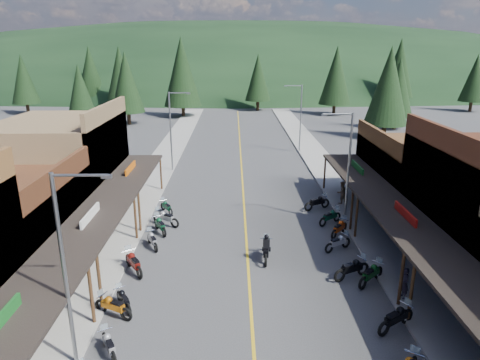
{
  "coord_description": "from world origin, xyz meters",
  "views": [
    {
      "loc": [
        -0.79,
        -20.2,
        12.12
      ],
      "look_at": [
        -0.36,
        9.14,
        3.0
      ],
      "focal_mm": 32.0,
      "sensor_mm": 36.0,
      "label": 1
    }
  ],
  "objects_px": {
    "bike_east_6": "(396,317)",
    "bike_east_9": "(338,242)",
    "pine_2": "(182,72)",
    "rider_on_bike": "(266,249)",
    "bike_west_8": "(134,262)",
    "bike_east_8": "(352,268)",
    "pine_4": "(336,75)",
    "bike_west_6": "(113,305)",
    "streetlight_1": "(172,128)",
    "pine_9": "(398,87)",
    "pine_3": "(258,77)",
    "bike_west_9": "(152,239)",
    "bike_west_5": "(109,344)",
    "bike_east_10": "(339,227)",
    "shop_east_3": "(421,177)",
    "bike_east_12": "(317,202)",
    "shop_west_2": "(0,229)",
    "bike_east_11": "(330,216)",
    "pine_8": "(80,94)",
    "pine_10": "(126,82)",
    "pine_6": "(475,78)",
    "bike_west_12": "(166,206)",
    "streetlight_2": "(347,164)",
    "streetlight_3": "(299,115)",
    "bike_west_7": "(124,299)",
    "pine_1": "(120,72)",
    "pine_11": "(388,86)",
    "bike_west_11": "(166,217)",
    "pedestrian_east_a": "(404,283)",
    "pine_5": "(399,68)",
    "bike_west_10": "(160,225)",
    "bike_east_7": "(371,273)",
    "shop_west_3": "(63,166)",
    "pedestrian_east_b": "(342,192)"
  },
  "relations": [
    {
      "from": "pine_3",
      "to": "bike_east_7",
      "type": "distance_m",
      "value": 66.38
    },
    {
      "from": "pine_4",
      "to": "bike_west_6",
      "type": "bearing_deg",
      "value": -111.28
    },
    {
      "from": "shop_west_2",
      "to": "bike_west_9",
      "type": "relative_size",
      "value": 5.51
    },
    {
      "from": "pine_2",
      "to": "bike_west_7",
      "type": "height_order",
      "value": "pine_2"
    },
    {
      "from": "shop_east_3",
      "to": "bike_east_6",
      "type": "xyz_separation_m",
      "value": [
        -7.35,
        -15.27,
        -1.89
      ]
    },
    {
      "from": "bike_west_8",
      "to": "bike_east_8",
      "type": "bearing_deg",
      "value": -36.71
    },
    {
      "from": "bike_east_8",
      "to": "pedestrian_east_b",
      "type": "bearing_deg",
      "value": 143.35
    },
    {
      "from": "pine_1",
      "to": "streetlight_1",
      "type": "bearing_deg",
      "value": -70.45
    },
    {
      "from": "pine_9",
      "to": "bike_east_9",
      "type": "xyz_separation_m",
      "value": [
        -18.35,
        -41.1,
        -5.8
      ]
    },
    {
      "from": "bike_west_12",
      "to": "bike_west_6",
      "type": "bearing_deg",
      "value": -126.54
    },
    {
      "from": "bike_west_6",
      "to": "rider_on_bike",
      "type": "height_order",
      "value": "rider_on_bike"
    },
    {
      "from": "pine_3",
      "to": "bike_west_9",
      "type": "xyz_separation_m",
      "value": [
        -9.95,
        -61.57,
        -5.92
      ]
    },
    {
      "from": "pine_8",
      "to": "pine_10",
      "type": "bearing_deg",
      "value": 68.2
    },
    {
      "from": "bike_east_6",
      "to": "rider_on_bike",
      "type": "height_order",
      "value": "rider_on_bike"
    },
    {
      "from": "shop_west_2",
      "to": "pine_4",
      "type": "bearing_deg",
      "value": 61.42
    },
    {
      "from": "bike_west_9",
      "to": "bike_east_6",
      "type": "bearing_deg",
      "value": -60.57
    },
    {
      "from": "bike_east_6",
      "to": "bike_east_9",
      "type": "relative_size",
      "value": 1.11
    },
    {
      "from": "bike_west_5",
      "to": "bike_west_8",
      "type": "height_order",
      "value": "bike_west_8"
    },
    {
      "from": "bike_west_8",
      "to": "bike_west_9",
      "type": "distance_m",
      "value": 3.16
    },
    {
      "from": "streetlight_3",
      "to": "bike_west_7",
      "type": "height_order",
      "value": "streetlight_3"
    },
    {
      "from": "pine_6",
      "to": "bike_east_12",
      "type": "bearing_deg",
      "value": -127.24
    },
    {
      "from": "pine_11",
      "to": "bike_west_12",
      "type": "relative_size",
      "value": 6.62
    },
    {
      "from": "bike_west_5",
      "to": "bike_east_10",
      "type": "distance_m",
      "value": 16.75
    },
    {
      "from": "shop_east_3",
      "to": "pine_4",
      "type": "height_order",
      "value": "pine_4"
    },
    {
      "from": "pine_11",
      "to": "bike_west_11",
      "type": "xyz_separation_m",
      "value": [
        -25.64,
        -30.07,
        -6.55
      ]
    },
    {
      "from": "bike_east_9",
      "to": "pine_6",
      "type": "bearing_deg",
      "value": 114.9
    },
    {
      "from": "bike_west_11",
      "to": "bike_east_9",
      "type": "xyz_separation_m",
      "value": [
        11.29,
        -4.03,
        -0.06
      ]
    },
    {
      "from": "pine_3",
      "to": "bike_east_11",
      "type": "distance_m",
      "value": 58.3
    },
    {
      "from": "pine_2",
      "to": "rider_on_bike",
      "type": "height_order",
      "value": "pine_2"
    },
    {
      "from": "pine_6",
      "to": "bike_west_5",
      "type": "distance_m",
      "value": 86.93
    },
    {
      "from": "bike_west_7",
      "to": "pine_2",
      "type": "bearing_deg",
      "value": 60.73
    },
    {
      "from": "pine_1",
      "to": "rider_on_bike",
      "type": "height_order",
      "value": "pine_1"
    },
    {
      "from": "pine_2",
      "to": "bike_west_7",
      "type": "xyz_separation_m",
      "value": [
        3.85,
        -60.16,
        -7.46
      ]
    },
    {
      "from": "bike_east_6",
      "to": "bike_east_12",
      "type": "xyz_separation_m",
      "value": [
        -0.73,
        14.91,
        -0.01
      ]
    },
    {
      "from": "pine_6",
      "to": "bike_east_11",
      "type": "height_order",
      "value": "pine_6"
    },
    {
      "from": "shop_east_3",
      "to": "bike_west_8",
      "type": "distance_m",
      "value": 22.6
    },
    {
      "from": "shop_west_3",
      "to": "bike_east_9",
      "type": "relative_size",
      "value": 5.38
    },
    {
      "from": "pine_4",
      "to": "bike_west_8",
      "type": "distance_m",
      "value": 63.91
    },
    {
      "from": "rider_on_bike",
      "to": "bike_west_5",
      "type": "bearing_deg",
      "value": -125.83
    },
    {
      "from": "pine_2",
      "to": "bike_west_5",
      "type": "distance_m",
      "value": 64.02
    },
    {
      "from": "bike_west_9",
      "to": "pine_6",
      "type": "bearing_deg",
      "value": 22.54
    },
    {
      "from": "bike_east_6",
      "to": "bike_east_11",
      "type": "bearing_deg",
      "value": 148.91
    },
    {
      "from": "streetlight_1",
      "to": "pine_9",
      "type": "distance_m",
      "value": 38.61
    },
    {
      "from": "bike_west_10",
      "to": "bike_east_10",
      "type": "relative_size",
      "value": 1.02
    },
    {
      "from": "pedestrian_east_a",
      "to": "pine_5",
      "type": "bearing_deg",
      "value": 155.11
    },
    {
      "from": "bike_west_12",
      "to": "bike_east_11",
      "type": "bearing_deg",
      "value": -45.25
    },
    {
      "from": "pine_1",
      "to": "bike_east_12",
      "type": "bearing_deg",
      "value": -63.32
    },
    {
      "from": "streetlight_2",
      "to": "bike_east_8",
      "type": "relative_size",
      "value": 3.49
    },
    {
      "from": "pine_10",
      "to": "bike_east_8",
      "type": "distance_m",
      "value": 55.19
    },
    {
      "from": "bike_east_10",
      "to": "bike_east_11",
      "type": "xyz_separation_m",
      "value": [
        -0.18,
        1.99,
        0.0
      ]
    }
  ]
}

